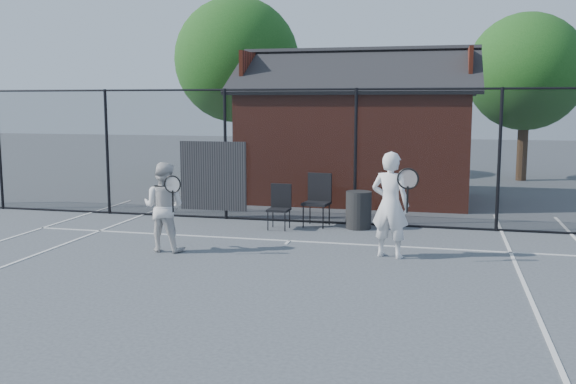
% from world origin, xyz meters
% --- Properties ---
extents(ground, '(80.00, 80.00, 0.00)m').
position_xyz_m(ground, '(0.00, 0.00, 0.00)').
color(ground, '#41474A').
rests_on(ground, ground).
extents(court_lines, '(11.02, 18.00, 0.01)m').
position_xyz_m(court_lines, '(0.00, -1.32, 0.01)').
color(court_lines, silver).
rests_on(court_lines, ground).
extents(fence, '(22.04, 3.00, 3.00)m').
position_xyz_m(fence, '(-0.30, 5.00, 1.45)').
color(fence, black).
rests_on(fence, ground).
extents(clubhouse, '(6.50, 4.36, 4.19)m').
position_xyz_m(clubhouse, '(0.50, 9.00, 1.61)').
color(clubhouse, maroon).
rests_on(clubhouse, ground).
extents(tree_left, '(4.48, 4.48, 6.44)m').
position_xyz_m(tree_left, '(-4.50, 13.50, 4.19)').
color(tree_left, '#332014').
rests_on(tree_left, ground).
extents(tree_right, '(3.97, 3.97, 5.70)m').
position_xyz_m(tree_right, '(5.50, 14.50, 3.71)').
color(tree_right, '#332014').
rests_on(tree_right, ground).
extents(player_front, '(0.88, 0.69, 1.86)m').
position_xyz_m(player_front, '(2.01, 2.16, 0.93)').
color(player_front, white).
rests_on(player_front, ground).
extents(player_back, '(0.89, 0.66, 1.62)m').
position_xyz_m(player_back, '(-2.03, 1.68, 0.81)').
color(player_back, silver).
rests_on(player_back, ground).
extents(chair_left, '(0.61, 0.62, 1.12)m').
position_xyz_m(chair_left, '(0.22, 4.60, 0.56)').
color(chair_left, black).
rests_on(chair_left, ground).
extents(chair_right, '(0.46, 0.48, 0.94)m').
position_xyz_m(chair_right, '(-0.50, 4.10, 0.47)').
color(chair_right, black).
rests_on(chair_right, ground).
extents(waste_bin, '(0.64, 0.64, 0.80)m').
position_xyz_m(waste_bin, '(1.14, 4.60, 0.40)').
color(waste_bin, '#272727').
rests_on(waste_bin, ground).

